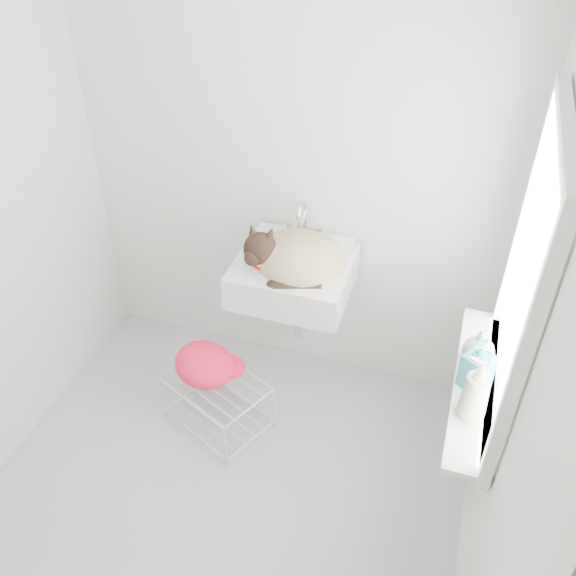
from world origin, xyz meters
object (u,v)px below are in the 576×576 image
(wire_rack, at_px, (218,401))
(bottle_c, at_px, (476,361))
(bottle_a, at_px, (469,415))
(bottle_b, at_px, (473,385))
(cat, at_px, (295,258))
(sink, at_px, (293,262))

(wire_rack, distance_m, bottle_c, 1.38)
(bottle_a, relative_size, bottle_c, 1.39)
(bottle_b, bearing_deg, cat, 148.49)
(cat, xyz_separation_m, bottle_a, (0.88, -0.70, -0.04))
(bottle_b, xyz_separation_m, bottle_c, (0.00, 0.13, 0.00))
(cat, distance_m, bottle_c, 0.97)
(cat, bearing_deg, bottle_c, -28.16)
(bottle_c, bearing_deg, wire_rack, 177.41)
(cat, height_order, bottle_a, cat)
(cat, distance_m, bottle_b, 1.04)
(bottle_c, bearing_deg, cat, 155.27)
(bottle_a, distance_m, bottle_b, 0.16)
(wire_rack, xyz_separation_m, bottle_a, (1.19, -0.35, 0.70))
(cat, relative_size, bottle_b, 2.18)
(bottle_c, bearing_deg, bottle_b, -90.00)
(bottle_a, bearing_deg, wire_rack, 163.81)
(wire_rack, bearing_deg, sink, 51.64)
(sink, height_order, bottle_c, sink)
(bottle_c, bearing_deg, bottle_a, -90.00)
(bottle_a, bearing_deg, bottle_c, 90.00)
(bottle_a, xyz_separation_m, bottle_b, (0.00, 0.16, 0.00))
(cat, xyz_separation_m, bottle_c, (0.88, -0.41, -0.04))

